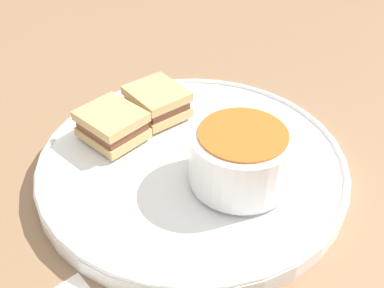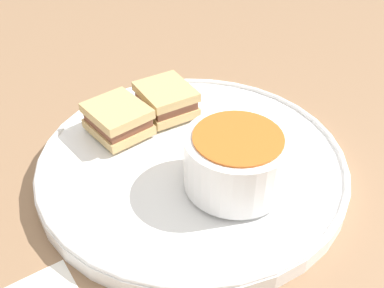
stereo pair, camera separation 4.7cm
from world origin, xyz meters
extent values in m
plane|color=#8E6B4C|center=(0.00, 0.00, 0.00)|extent=(2.40, 2.40, 0.00)
cylinder|color=white|center=(0.00, 0.00, 0.01)|extent=(0.33, 0.33, 0.02)
torus|color=white|center=(0.00, 0.00, 0.02)|extent=(0.33, 0.33, 0.01)
cylinder|color=white|center=(-0.06, 0.01, 0.03)|extent=(0.06, 0.06, 0.01)
cylinder|color=white|center=(-0.06, 0.01, 0.05)|extent=(0.10, 0.10, 0.06)
cylinder|color=orange|center=(-0.06, 0.01, 0.08)|extent=(0.08, 0.08, 0.01)
cube|color=silver|center=(-0.06, -0.05, 0.02)|extent=(0.07, 0.06, 0.00)
ellipsoid|color=silver|center=(-0.02, -0.08, 0.03)|extent=(0.04, 0.04, 0.01)
cube|color=tan|center=(0.07, -0.06, 0.03)|extent=(0.09, 0.08, 0.01)
cube|color=brown|center=(0.07, -0.06, 0.04)|extent=(0.08, 0.08, 0.01)
cube|color=tan|center=(0.07, -0.06, 0.05)|extent=(0.09, 0.08, 0.01)
cube|color=tan|center=(0.09, 0.01, 0.03)|extent=(0.08, 0.08, 0.01)
cube|color=brown|center=(0.09, 0.01, 0.04)|extent=(0.07, 0.07, 0.01)
cube|color=tan|center=(0.09, 0.01, 0.05)|extent=(0.08, 0.08, 0.01)
camera|label=1|loc=(-0.15, 0.34, 0.33)|focal=42.00mm
camera|label=2|loc=(-0.19, 0.31, 0.33)|focal=42.00mm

